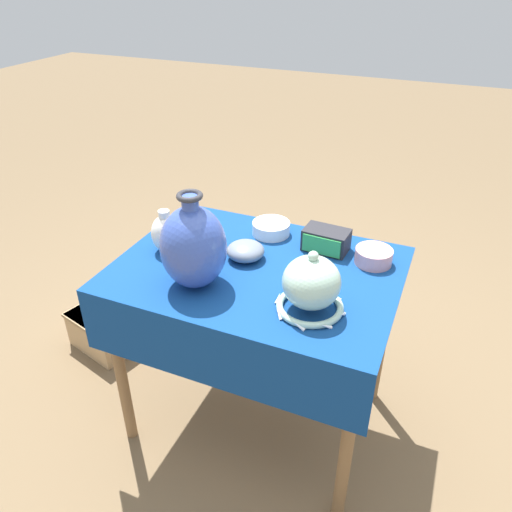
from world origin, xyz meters
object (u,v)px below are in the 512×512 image
at_px(bowl_shallow_ochre, 211,242).
at_px(wooden_crate, 108,327).
at_px(bowl_shallow_slate, 246,251).
at_px(vase_dome_bell, 311,286).
at_px(mosaic_tile_box, 326,240).
at_px(jar_round_ivory, 166,233).
at_px(pot_squat_rose, 374,256).
at_px(vase_tall_bulbous, 193,247).
at_px(pot_squat_porcelain, 271,228).

height_order(bowl_shallow_ochre, wooden_crate, bowl_shallow_ochre).
xyz_separation_m(bowl_shallow_slate, wooden_crate, (-0.81, 0.10, -0.69)).
bearing_deg(vase_dome_bell, mosaic_tile_box, 98.88).
height_order(jar_round_ivory, wooden_crate, jar_round_ivory).
bearing_deg(mosaic_tile_box, jar_round_ivory, -152.60).
bearing_deg(bowl_shallow_ochre, jar_round_ivory, -152.70).
bearing_deg(pot_squat_rose, wooden_crate, -177.50).
bearing_deg(jar_round_ivory, vase_tall_bulbous, -36.42).
relative_size(pot_squat_rose, wooden_crate, 0.34).
xyz_separation_m(vase_tall_bulbous, mosaic_tile_box, (0.34, 0.39, -0.10)).
relative_size(vase_dome_bell, pot_squat_rose, 1.68).
relative_size(mosaic_tile_box, pot_squat_rose, 1.29).
height_order(vase_dome_bell, wooden_crate, vase_dome_bell).
height_order(pot_squat_rose, wooden_crate, pot_squat_rose).
bearing_deg(mosaic_tile_box, pot_squat_porcelain, 175.26).
height_order(vase_tall_bulbous, bowl_shallow_slate, vase_tall_bulbous).
bearing_deg(bowl_shallow_ochre, mosaic_tile_box, 22.35).
relative_size(vase_tall_bulbous, bowl_shallow_ochre, 2.81).
distance_m(jar_round_ivory, bowl_shallow_slate, 0.30).
height_order(vase_tall_bulbous, vase_dome_bell, vase_tall_bulbous).
bearing_deg(bowl_shallow_ochre, pot_squat_porcelain, 50.23).
xyz_separation_m(pot_squat_porcelain, jar_round_ivory, (-0.31, -0.27, 0.05)).
distance_m(pot_squat_porcelain, pot_squat_rose, 0.42).
distance_m(vase_tall_bulbous, jar_round_ivory, 0.26).
distance_m(mosaic_tile_box, wooden_crate, 1.27).
height_order(bowl_shallow_ochre, jar_round_ivory, jar_round_ivory).
distance_m(vase_tall_bulbous, bowl_shallow_ochre, 0.26).
bearing_deg(pot_squat_rose, vase_tall_bulbous, -145.04).
bearing_deg(wooden_crate, vase_dome_bell, 0.34).
relative_size(vase_tall_bulbous, mosaic_tile_box, 1.94).
relative_size(pot_squat_rose, bowl_shallow_slate, 0.97).
height_order(vase_tall_bulbous, wooden_crate, vase_tall_bulbous).
bearing_deg(vase_tall_bulbous, vase_dome_bell, 2.30).
bearing_deg(vase_dome_bell, bowl_shallow_slate, 147.26).
bearing_deg(bowl_shallow_ochre, bowl_shallow_slate, -4.35).
distance_m(vase_dome_bell, pot_squat_rose, 0.38).
xyz_separation_m(pot_squat_rose, wooden_crate, (-1.24, -0.05, -0.68)).
bearing_deg(bowl_shallow_slate, wooden_crate, 173.22).
height_order(bowl_shallow_ochre, pot_squat_rose, bowl_shallow_ochre).
distance_m(mosaic_tile_box, bowl_shallow_ochre, 0.43).
distance_m(pot_squat_rose, bowl_shallow_slate, 0.46).
distance_m(pot_squat_rose, jar_round_ivory, 0.76).
bearing_deg(mosaic_tile_box, bowl_shallow_ochre, -153.95).
relative_size(mosaic_tile_box, jar_round_ivory, 1.03).
xyz_separation_m(pot_squat_porcelain, wooden_crate, (-0.83, -0.11, -0.68)).
bearing_deg(bowl_shallow_ochre, wooden_crate, 172.68).
height_order(pot_squat_rose, bowl_shallow_slate, bowl_shallow_slate).
xyz_separation_m(vase_tall_bulbous, pot_squat_porcelain, (0.10, 0.42, -0.12)).
relative_size(vase_dome_bell, bowl_shallow_slate, 1.63).
height_order(mosaic_tile_box, wooden_crate, mosaic_tile_box).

